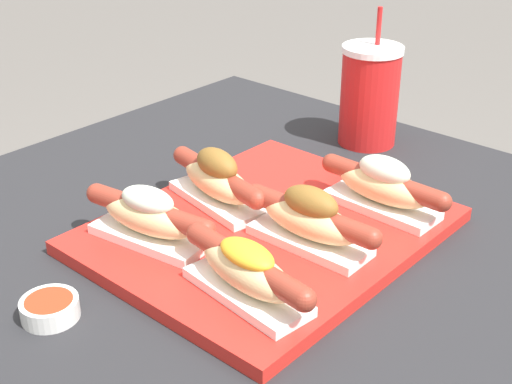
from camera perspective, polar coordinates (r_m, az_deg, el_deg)
name	(u,v)px	position (r m, az deg, el deg)	size (l,w,h in m)	color
serving_tray	(268,230)	(0.92, 0.93, -3.08)	(0.43, 0.36, 0.02)	red
hot_dog_0	(247,271)	(0.77, -0.72, -6.32)	(0.08, 0.20, 0.07)	white
hot_dog_1	(310,219)	(0.86, 4.36, -2.19)	(0.06, 0.20, 0.08)	white
hot_dog_2	(383,186)	(0.96, 10.14, 0.50)	(0.06, 0.20, 0.08)	white
hot_dog_3	(149,216)	(0.88, -8.57, -1.92)	(0.08, 0.20, 0.07)	white
hot_dog_4	(217,180)	(0.96, -3.11, 0.98)	(0.09, 0.20, 0.08)	white
sauce_bowl	(50,308)	(0.81, -16.17, -8.88)	(0.06, 0.06, 0.02)	silver
drink_cup	(370,95)	(1.19, 9.07, 7.65)	(0.10, 0.10, 0.23)	red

